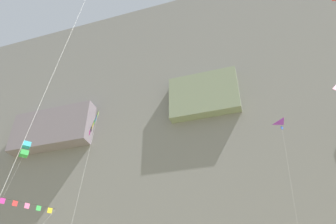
{
  "coord_description": "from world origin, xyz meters",
  "views": [
    {
      "loc": [
        7.81,
        -2.8,
        1.73
      ],
      "look_at": [
        0.8,
        19.48,
        17.75
      ],
      "focal_mm": 34.7,
      "sensor_mm": 36.0,
      "label": 1
    }
  ],
  "objects": [
    {
      "name": "cliff_face",
      "position": [
        -0.03,
        58.82,
        33.74
      ],
      "size": [
        180.0,
        32.02,
        67.49
      ],
      "color": "slate",
      "rests_on": "ground"
    },
    {
      "name": "kite_delta_mid_right",
      "position": [
        11.48,
        36.73,
        23.63
      ],
      "size": [
        2.83,
        4.02,
        24.45
      ],
      "color": "purple",
      "rests_on": "ground"
    },
    {
      "name": "kite_box_low_center",
      "position": [
        -23.62,
        29.93,
        23.21
      ],
      "size": [
        2.69,
        4.01,
        24.3
      ],
      "color": "#38B2D1",
      "rests_on": "ground"
    },
    {
      "name": "kite_banner_far_right",
      "position": [
        -15.81,
        24.02,
        12.13
      ],
      "size": [
        4.34,
        5.68,
        12.85
      ],
      "color": "black",
      "rests_on": "ground"
    },
    {
      "name": "kite_banner_mid_left",
      "position": [
        -6.66,
        19.7,
        17.4
      ],
      "size": [
        2.78,
        5.04,
        18.49
      ],
      "color": "black",
      "rests_on": "ground"
    }
  ]
}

